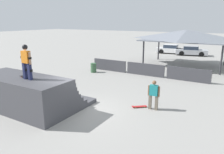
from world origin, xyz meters
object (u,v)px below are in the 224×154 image
at_px(skateboard_on_deck, 26,77).
at_px(bystander_walking, 154,94).
at_px(skater_on_deck, 26,60).
at_px(trash_bin, 93,68).
at_px(skateboard_on_ground, 139,106).
at_px(parked_car_white, 171,49).
at_px(parked_car_silver, 191,51).

height_order(skateboard_on_deck, bystander_walking, skateboard_on_deck).
xyz_separation_m(skater_on_deck, trash_bin, (-2.52, 9.12, -2.38)).
bearing_deg(skateboard_on_ground, trash_bin, -78.31).
xyz_separation_m(skateboard_on_deck, trash_bin, (-2.19, 8.96, -1.45)).
distance_m(skateboard_on_ground, trash_bin, 8.97).
bearing_deg(parked_car_white, skateboard_on_ground, -84.02).
height_order(skateboard_on_ground, parked_car_white, parked_car_white).
bearing_deg(parked_car_silver, skateboard_on_deck, -110.13).
xyz_separation_m(bystander_walking, trash_bin, (-7.76, 5.44, -0.47)).
relative_size(bystander_walking, trash_bin, 1.90).
bearing_deg(trash_bin, parked_car_white, 79.50).
bearing_deg(trash_bin, skater_on_deck, -74.55).
xyz_separation_m(skateboard_on_deck, parked_car_silver, (3.50, 23.88, -1.27)).
bearing_deg(skateboard_on_ground, parked_car_white, -118.37).
xyz_separation_m(bystander_walking, parked_car_silver, (-2.07, 20.35, -0.30)).
height_order(skateboard_on_deck, parked_car_silver, skateboard_on_deck).
height_order(skateboard_on_ground, trash_bin, trash_bin).
distance_m(skateboard_on_deck, trash_bin, 9.34).
height_order(skater_on_deck, skateboard_on_deck, skater_on_deck).
height_order(skateboard_on_deck, trash_bin, skateboard_on_deck).
distance_m(skateboard_on_deck, bystander_walking, 6.67).
xyz_separation_m(skateboard_on_ground, trash_bin, (-7.01, 5.60, 0.37)).
height_order(bystander_walking, trash_bin, bystander_walking).
relative_size(skater_on_deck, bystander_walking, 1.07).
relative_size(skater_on_deck, trash_bin, 2.03).
bearing_deg(bystander_walking, skater_on_deck, 30.31).
xyz_separation_m(skater_on_deck, skateboard_on_deck, (-0.33, 0.15, -0.93)).
relative_size(skater_on_deck, parked_car_white, 0.41).
bearing_deg(skateboard_on_deck, trash_bin, 105.31).
height_order(skater_on_deck, parked_car_white, skater_on_deck).
distance_m(skateboard_on_deck, parked_car_silver, 24.17).
relative_size(skateboard_on_deck, parked_car_white, 0.19).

